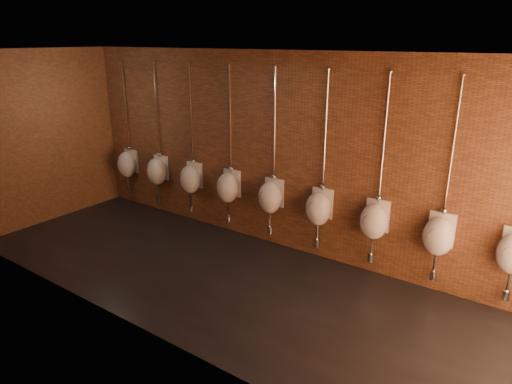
# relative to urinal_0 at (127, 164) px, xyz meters

# --- Properties ---
(ground) EXTENTS (8.50, 8.50, 0.00)m
(ground) POSITION_rel_urinal_0_xyz_m (3.67, -1.36, -0.89)
(ground) COLOR black
(ground) RESTS_ON ground
(room_shell) EXTENTS (8.54, 3.04, 3.22)m
(room_shell) POSITION_rel_urinal_0_xyz_m (3.67, -1.36, 1.12)
(room_shell) COLOR black
(room_shell) RESTS_ON ground
(urinal_0) EXTENTS (0.43, 0.38, 2.72)m
(urinal_0) POSITION_rel_urinal_0_xyz_m (0.00, 0.00, 0.00)
(urinal_0) COLOR white
(urinal_0) RESTS_ON ground
(urinal_1) EXTENTS (0.43, 0.38, 2.72)m
(urinal_1) POSITION_rel_urinal_0_xyz_m (0.89, 0.00, 0.00)
(urinal_1) COLOR white
(urinal_1) RESTS_ON ground
(urinal_2) EXTENTS (0.43, 0.38, 2.72)m
(urinal_2) POSITION_rel_urinal_0_xyz_m (1.79, 0.00, 0.00)
(urinal_2) COLOR white
(urinal_2) RESTS_ON ground
(urinal_3) EXTENTS (0.43, 0.38, 2.72)m
(urinal_3) POSITION_rel_urinal_0_xyz_m (2.68, 0.00, 0.00)
(urinal_3) COLOR white
(urinal_3) RESTS_ON ground
(urinal_4) EXTENTS (0.43, 0.38, 2.72)m
(urinal_4) POSITION_rel_urinal_0_xyz_m (3.57, 0.00, 0.00)
(urinal_4) COLOR white
(urinal_4) RESTS_ON ground
(urinal_5) EXTENTS (0.43, 0.38, 2.72)m
(urinal_5) POSITION_rel_urinal_0_xyz_m (4.47, 0.00, 0.00)
(urinal_5) COLOR white
(urinal_5) RESTS_ON ground
(urinal_6) EXTENTS (0.43, 0.38, 2.72)m
(urinal_6) POSITION_rel_urinal_0_xyz_m (5.36, 0.00, 0.00)
(urinal_6) COLOR white
(urinal_6) RESTS_ON ground
(urinal_7) EXTENTS (0.43, 0.38, 2.72)m
(urinal_7) POSITION_rel_urinal_0_xyz_m (6.25, 0.00, 0.00)
(urinal_7) COLOR white
(urinal_7) RESTS_ON ground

